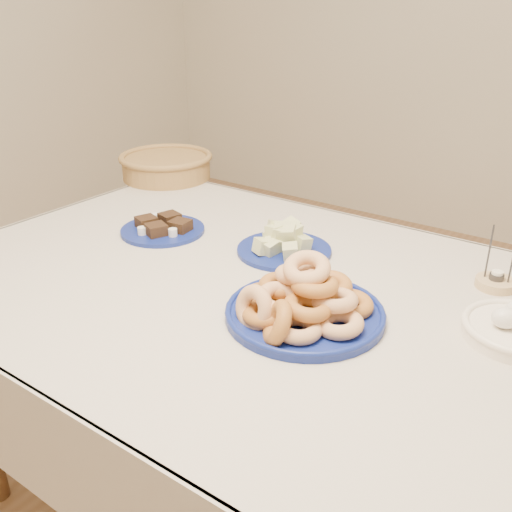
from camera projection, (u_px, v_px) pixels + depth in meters
name	position (u px, v px, depth m)	size (l,w,h in m)	color
dining_table	(268.00, 326.00, 1.37)	(1.71, 1.11, 0.75)	brown
donut_platter	(303.00, 303.00, 1.18)	(0.45, 0.45, 0.15)	navy
melon_plate	(283.00, 244.00, 1.50)	(0.31, 0.31, 0.09)	navy
brownie_plate	(163.00, 228.00, 1.63)	(0.29, 0.29, 0.04)	navy
wicker_basket	(166.00, 165.00, 2.11)	(0.38, 0.38, 0.09)	brown
candle_holder	(496.00, 282.00, 1.33)	(0.09, 0.09, 0.15)	tan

